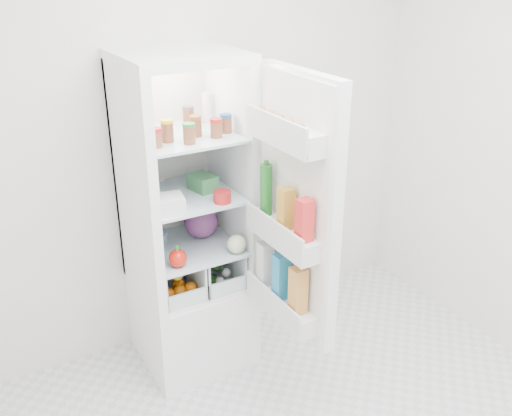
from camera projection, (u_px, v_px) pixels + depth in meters
room_walls at (369, 154)px, 1.98m from camera, size 3.02×3.02×2.61m
refrigerator at (186, 253)px, 3.26m from camera, size 0.60×0.60×1.80m
shelf_low at (190, 246)px, 3.18m from camera, size 0.49×0.53×0.01m
shelf_mid at (187, 195)px, 3.05m from camera, size 0.49×0.53×0.02m
shelf_top at (184, 135)px, 2.92m from camera, size 0.49×0.53×0.02m
crisper_left at (171, 272)px, 3.17m from camera, size 0.23×0.46×0.22m
crisper_right at (210, 261)px, 3.28m from camera, size 0.23×0.46×0.22m
condiment_jars at (186, 129)px, 2.85m from camera, size 0.46×0.34×0.08m
squeeze_bottle at (207, 108)px, 3.09m from camera, size 0.06×0.06×0.16m
tub_white at (170, 204)px, 2.81m from camera, size 0.16×0.16×0.09m
tin_red at (222, 197)px, 2.93m from camera, size 0.10×0.10×0.06m
foil_tray at (146, 184)px, 3.11m from camera, size 0.20×0.18×0.04m
tub_green at (203, 182)px, 3.08m from camera, size 0.13×0.17×0.09m
red_cabbage at (201, 221)px, 3.23m from camera, size 0.19×0.19×0.19m
bell_pepper at (178, 258)px, 2.93m from camera, size 0.10×0.10×0.10m
mushroom_bowl at (154, 238)px, 3.17m from camera, size 0.16×0.16×0.07m
salad_bag at (237, 244)px, 3.07m from camera, size 0.10×0.10×0.10m
citrus_pile at (173, 278)px, 3.17m from camera, size 0.20×0.31×0.16m
veg_pile at (211, 268)px, 3.30m from camera, size 0.16×0.30×0.10m
fridge_door at (293, 214)px, 2.71m from camera, size 0.17×0.60×1.30m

